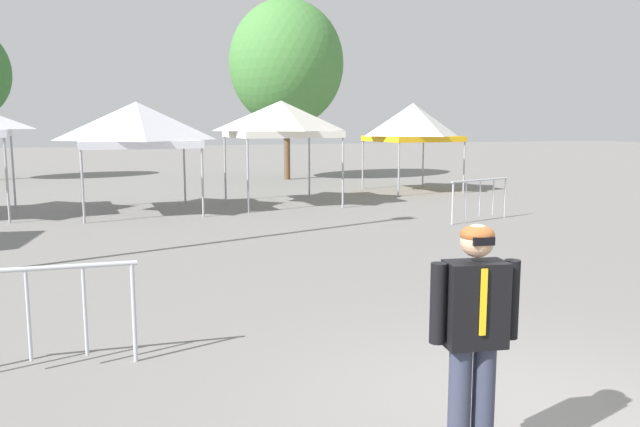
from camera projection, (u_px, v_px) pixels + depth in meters
The scene contains 8 objects.
ground_plane at pixel (524, 423), 5.18m from camera, with size 140.00×140.00×0.00m, color slate.
canopy_tent_behind_right at pixel (137, 125), 17.18m from camera, with size 3.14×3.14×3.07m.
canopy_tent_left_of_center at pixel (281, 119), 18.99m from camera, with size 3.03×3.03×3.16m.
canopy_tent_behind_left at pixel (413, 122), 22.85m from camera, with size 2.92×2.92×3.21m.
person_foreground at pixel (474, 330), 4.35m from camera, with size 0.64×0.31×1.78m.
tree_behind_tents_right at pixel (286, 64), 27.41m from camera, with size 5.01×5.01×7.86m.
crowd_barrier_mid_lot at pixel (480, 192), 15.90m from camera, with size 2.05×0.56×1.08m.
crowd_barrier_near_person at pixel (27, 299), 6.15m from camera, with size 2.10×0.24×1.08m.
Camera 1 is at (-3.36, -3.93, 2.45)m, focal length 35.15 mm.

